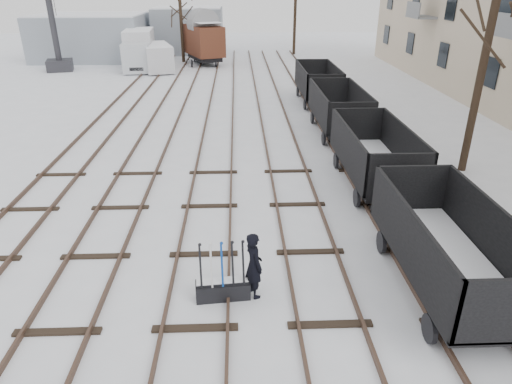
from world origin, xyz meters
TOP-DOWN VIEW (x-y plane):
  - ground at (0.00, 0.00)m, footprint 120.00×120.00m
  - tracks at (-0.00, 13.67)m, footprint 13.90×52.00m
  - shed_left at (-13.00, 36.00)m, footprint 10.00×8.00m
  - shed_right at (-4.00, 40.00)m, footprint 7.00×6.00m
  - ground_frame at (0.59, -1.91)m, footprint 1.33×0.54m
  - worker at (1.34, -1.81)m, footprint 0.63×0.74m
  - freight_wagon_a at (6.00, -1.79)m, footprint 2.19×5.48m
  - freight_wagon_b at (6.00, 4.61)m, footprint 2.19×5.48m
  - freight_wagon_c at (6.00, 11.01)m, footprint 2.19×5.48m
  - freight_wagon_d at (6.00, 17.41)m, footprint 2.19×5.48m
  - box_van_wagon at (-1.93, 32.12)m, footprint 4.22×5.47m
  - lorry at (-7.41, 30.18)m, footprint 2.73×7.11m
  - panel_van at (-5.71, 28.92)m, footprint 3.46×5.34m
  - crane at (-14.00, 29.52)m, footprint 2.49×6.10m
  - tree_near at (10.08, 5.94)m, footprint 0.30×0.30m
  - tree_far_left at (-4.02, 33.49)m, footprint 0.30×0.30m
  - tree_far_right at (6.91, 37.93)m, footprint 0.30×0.30m

SIDE VIEW (x-z plane):
  - ground at x=0.00m, z-range 0.00..0.00m
  - tracks at x=0.00m, z-range -0.01..0.16m
  - ground_frame at x=0.59m, z-range -0.46..1.03m
  - worker at x=1.34m, z-range 0.00..1.71m
  - freight_wagon_a at x=6.00m, z-range -0.26..1.98m
  - freight_wagon_b at x=6.00m, z-range -0.26..1.98m
  - freight_wagon_c at x=6.00m, z-range -0.26..1.98m
  - freight_wagon_d at x=6.00m, z-range -0.26..1.98m
  - panel_van at x=-5.71m, z-range 0.04..2.22m
  - lorry at x=-7.41m, z-range 0.05..3.20m
  - shed_left at x=-13.00m, z-range 0.00..4.10m
  - box_van_wagon at x=-1.93m, z-range 0.31..4.02m
  - shed_right at x=-4.00m, z-range 0.00..4.50m
  - crane at x=-14.00m, z-range -2.42..7.80m
  - tree_far_left at x=-4.02m, z-range 0.00..5.66m
  - tree_near at x=10.08m, z-range 0.00..7.08m
  - tree_far_right at x=6.91m, z-range 0.00..8.43m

